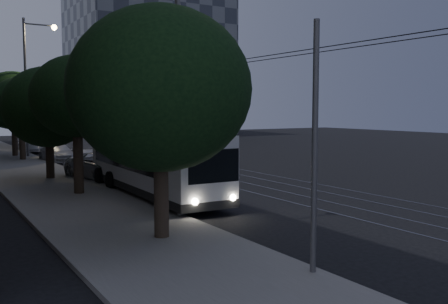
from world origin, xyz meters
name	(u,v)px	position (x,y,z in m)	size (l,w,h in m)	color
ground	(254,195)	(0.00, 0.00, 0.00)	(120.00, 120.00, 0.00)	black
sidewalk	(11,163)	(-7.50, 20.00, 0.07)	(5.00, 90.00, 0.15)	gray
tram_rails	(141,157)	(2.50, 20.00, 0.01)	(4.52, 90.00, 0.02)	gray
overhead_wires	(46,115)	(-4.97, 20.00, 3.47)	(2.23, 90.00, 6.00)	black
building_distant_right	(148,57)	(18.00, 55.00, 12.00)	(22.00, 18.00, 24.00)	#393E49
trolleybus	(151,161)	(-4.08, 2.46, 1.59)	(2.68, 11.63, 5.63)	silver
pickup_silver	(106,166)	(-4.30, 8.25, 0.78)	(2.60, 5.64, 1.57)	#B2B5BA
car_white_a	(88,159)	(-3.66, 14.00, 0.68)	(1.60, 3.97, 1.35)	silver
car_white_b	(58,153)	(-4.30, 19.50, 0.65)	(1.83, 4.51, 1.31)	#B9B9BE
car_white_c	(33,144)	(-4.30, 28.97, 0.74)	(1.56, 4.47, 1.47)	silver
car_white_d	(28,142)	(-4.16, 32.60, 0.73)	(1.73, 4.30, 1.46)	silver
tree_0	(160,89)	(-7.00, -5.18, 4.54)	(5.41, 5.41, 6.99)	#2E231A
tree_1	(77,97)	(-7.00, 3.90, 4.50)	(4.10, 4.10, 6.37)	#2E231A
tree_2	(48,107)	(-7.00, 9.67, 4.05)	(4.90, 4.90, 6.27)	#2E231A
tree_3	(21,103)	(-6.50, 21.28, 4.43)	(4.24, 4.24, 6.36)	#2E231A
tree_4	(13,101)	(-6.50, 24.83, 4.62)	(5.24, 5.24, 6.99)	#2E231A
streetlamp_near	(189,49)	(-4.78, -2.73, 6.09)	(2.45, 0.44, 10.12)	#5A595C
streetlamp_far	(31,75)	(-5.27, 23.71, 6.63)	(2.65, 0.44, 11.12)	#5A595C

